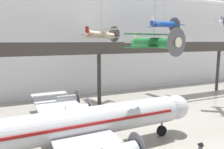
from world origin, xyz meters
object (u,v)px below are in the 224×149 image
at_px(suspended_plane_green_biplane, 154,42).
at_px(suspended_plane_cream_biplane, 101,35).
at_px(airliner_silver_main, 68,126).
at_px(info_sign_pedestal, 200,149).
at_px(suspended_plane_blue_trainer, 164,24).

distance_m(suspended_plane_green_biplane, suspended_plane_cream_biplane, 21.37).
xyz_separation_m(airliner_silver_main, suspended_plane_cream_biplane, (10.81, 18.07, 9.51)).
height_order(suspended_plane_green_biplane, suspended_plane_cream_biplane, suspended_plane_cream_biplane).
relative_size(suspended_plane_cream_biplane, info_sign_pedestal, 7.14).
bearing_deg(suspended_plane_blue_trainer, suspended_plane_cream_biplane, 164.69).
bearing_deg(suspended_plane_blue_trainer, airliner_silver_main, -156.07).
bearing_deg(suspended_plane_blue_trainer, suspended_plane_green_biplane, -140.34).
bearing_deg(airliner_silver_main, suspended_plane_green_biplane, -22.24).
height_order(airliner_silver_main, suspended_plane_green_biplane, suspended_plane_green_biplane).
bearing_deg(suspended_plane_green_biplane, info_sign_pedestal, 57.33).
distance_m(airliner_silver_main, suspended_plane_blue_trainer, 32.02).
xyz_separation_m(suspended_plane_blue_trainer, suspended_plane_cream_biplane, (-13.59, 1.02, -2.27)).
xyz_separation_m(airliner_silver_main, suspended_plane_blue_trainer, (24.41, 17.05, 11.78)).
bearing_deg(info_sign_pedestal, airliner_silver_main, 144.22).
distance_m(airliner_silver_main, info_sign_pedestal, 14.13).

